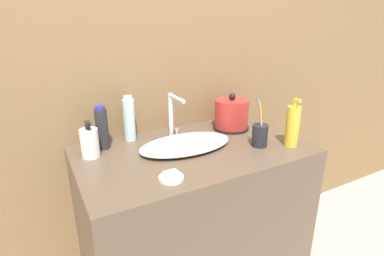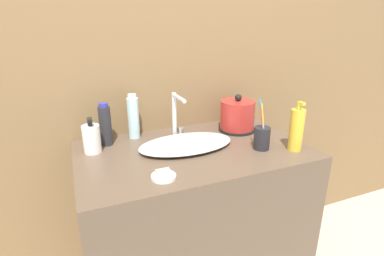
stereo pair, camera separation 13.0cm
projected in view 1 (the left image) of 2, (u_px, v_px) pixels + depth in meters
wall_back at (161, 33)px, 1.45m from camera, size 6.00×0.04×2.60m
vanity_counter at (193, 225)px, 1.48m from camera, size 1.02×0.61×0.82m
sink_basin at (186, 144)px, 1.34m from camera, size 0.43×0.24×0.04m
faucet at (173, 114)px, 1.42m from camera, size 0.06×0.15×0.22m
electric_kettle at (231, 115)px, 1.57m from camera, size 0.19×0.19×0.19m
toothbrush_cup at (260, 135)px, 1.35m from camera, size 0.07×0.07×0.23m
lotion_bottle at (90, 143)px, 1.24m from camera, size 0.07×0.07×0.16m
shampoo_bottle at (102, 128)px, 1.31m from camera, size 0.05×0.05×0.20m
mouthwash_bottle at (292, 126)px, 1.34m from camera, size 0.06×0.06×0.22m
hand_cream_bottle at (129, 119)px, 1.40m from camera, size 0.05×0.05×0.22m
soap_dish at (171, 177)px, 1.08m from camera, size 0.09×0.09×0.03m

